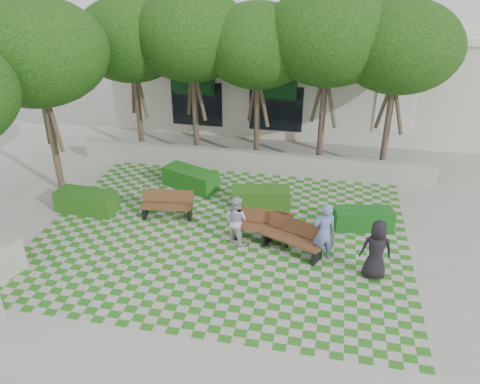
% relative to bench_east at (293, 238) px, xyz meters
% --- Properties ---
extents(ground, '(90.00, 90.00, 0.00)m').
position_rel_bench_east_xyz_m(ground, '(-2.38, -0.53, -0.50)').
color(ground, gray).
rests_on(ground, ground).
extents(lawn, '(12.00, 12.00, 0.00)m').
position_rel_bench_east_xyz_m(lawn, '(-2.38, 0.47, -0.49)').
color(lawn, '#2B721E').
rests_on(lawn, ground).
extents(sidewalk_south, '(16.00, 2.00, 0.01)m').
position_rel_bench_east_xyz_m(sidewalk_south, '(-2.38, -5.23, -0.49)').
color(sidewalk_south, '#9E9B93').
rests_on(sidewalk_south, ground).
extents(sidewalk_west, '(2.00, 12.00, 0.01)m').
position_rel_bench_east_xyz_m(sidewalk_west, '(-9.58, 0.47, -0.49)').
color(sidewalk_west, '#9E9B93').
rests_on(sidewalk_west, ground).
extents(retaining_wall, '(15.00, 0.36, 0.90)m').
position_rel_bench_east_xyz_m(retaining_wall, '(-2.38, 5.67, -0.05)').
color(retaining_wall, '#9E9B93').
rests_on(retaining_wall, ground).
extents(bench_east, '(2.06, 1.37, 1.03)m').
position_rel_bench_east_xyz_m(bench_east, '(0.00, 0.00, 0.00)').
color(bench_east, '#50301B').
rests_on(bench_east, ground).
extents(bench_mid, '(1.90, 0.74, 0.98)m').
position_rel_bench_east_xyz_m(bench_mid, '(-1.01, 0.51, -0.02)').
color(bench_mid, brown).
rests_on(bench_mid, ground).
extents(bench_west, '(1.86, 0.84, 0.94)m').
position_rel_bench_east_xyz_m(bench_west, '(-4.55, 1.28, -0.04)').
color(bench_west, '#57341E').
rests_on(bench_west, ground).
extents(hedge_east, '(2.05, 1.13, 0.68)m').
position_rel_bench_east_xyz_m(hedge_east, '(2.19, 1.89, -0.16)').
color(hedge_east, '#144C18').
rests_on(hedge_east, ground).
extents(hedge_midright, '(2.21, 1.20, 0.73)m').
position_rel_bench_east_xyz_m(hedge_midright, '(-1.45, 2.64, -0.13)').
color(hedge_midright, '#224D14').
rests_on(hedge_midright, ground).
extents(hedge_midleft, '(2.40, 1.67, 0.78)m').
position_rel_bench_east_xyz_m(hedge_midleft, '(-4.42, 3.63, -0.11)').
color(hedge_midleft, '#185316').
rests_on(hedge_midleft, ground).
extents(hedge_west, '(2.22, 1.00, 0.76)m').
position_rel_bench_east_xyz_m(hedge_west, '(-7.54, 1.08, -0.12)').
color(hedge_west, '#1E4F15').
rests_on(hedge_west, ground).
extents(person_blue, '(0.81, 0.67, 1.90)m').
position_rel_bench_east_xyz_m(person_blue, '(0.93, -0.23, 0.45)').
color(person_blue, '#6579B8').
rests_on(person_blue, ground).
extents(person_dark, '(0.93, 0.65, 1.81)m').
position_rel_bench_east_xyz_m(person_dark, '(2.40, -0.81, 0.41)').
color(person_dark, black).
rests_on(person_dark, ground).
extents(person_white, '(0.98, 0.89, 1.65)m').
position_rel_bench_east_xyz_m(person_white, '(-1.84, 0.14, 0.33)').
color(person_white, silver).
rests_on(person_white, ground).
extents(tree_row, '(17.70, 13.40, 7.41)m').
position_rel_bench_east_xyz_m(tree_row, '(-4.24, 5.43, 4.68)').
color(tree_row, '#47382B').
rests_on(tree_row, ground).
extents(building, '(18.00, 8.92, 5.15)m').
position_rel_bench_east_xyz_m(building, '(-1.45, 13.55, 2.02)').
color(building, beige).
rests_on(building, ground).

